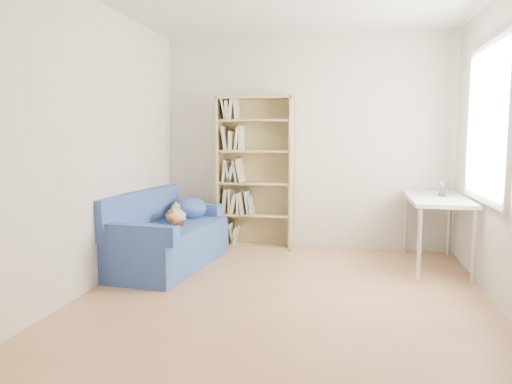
% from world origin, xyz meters
% --- Properties ---
extents(ground, '(4.00, 4.00, 0.00)m').
position_xyz_m(ground, '(0.00, 0.00, 0.00)').
color(ground, '#9A6C45').
rests_on(ground, ground).
extents(room_shell, '(3.54, 4.04, 2.62)m').
position_xyz_m(room_shell, '(0.10, 0.03, 1.64)').
color(room_shell, silver).
rests_on(room_shell, ground).
extents(sofa, '(0.93, 1.69, 0.80)m').
position_xyz_m(sofa, '(-1.38, 0.80, 0.31)').
color(sofa, navy).
rests_on(sofa, ground).
extents(bookshelf, '(0.93, 0.29, 1.86)m').
position_xyz_m(bookshelf, '(-0.61, 1.84, 0.86)').
color(bookshelf, tan).
rests_on(bookshelf, ground).
extents(desk, '(0.59, 1.28, 0.75)m').
position_xyz_m(desk, '(1.44, 1.27, 0.68)').
color(desk, silver).
rests_on(desk, ground).
extents(pen_cup, '(0.09, 0.09, 0.17)m').
position_xyz_m(pen_cup, '(1.50, 1.31, 0.81)').
color(pen_cup, white).
rests_on(pen_cup, desk).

